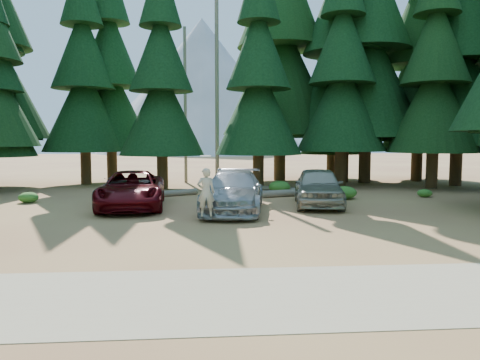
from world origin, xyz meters
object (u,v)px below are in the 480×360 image
at_px(silver_minivan_right, 318,187).
at_px(log_left, 159,194).
at_px(frisbee_player, 206,192).
at_px(log_right, 277,194).
at_px(log_mid, 274,189).
at_px(silver_minivan_center, 233,191).
at_px(red_pickup, 132,190).

relative_size(silver_minivan_right, log_left, 1.12).
height_order(frisbee_player, log_right, frisbee_player).
bearing_deg(frisbee_player, log_mid, -112.43).
height_order(silver_minivan_right, log_right, silver_minivan_right).
height_order(silver_minivan_center, silver_minivan_right, silver_minivan_right).
distance_m(silver_minivan_right, frisbee_player, 6.17).
bearing_deg(silver_minivan_right, log_mid, 109.66).
bearing_deg(frisbee_player, silver_minivan_center, -114.21).
bearing_deg(silver_minivan_right, log_left, 163.56).
bearing_deg(log_right, red_pickup, -171.91).
height_order(log_left, log_right, log_right).
relative_size(silver_minivan_right, frisbee_player, 2.35).
bearing_deg(silver_minivan_right, red_pickup, -169.30).
relative_size(red_pickup, silver_minivan_center, 1.00).
distance_m(silver_minivan_right, log_left, 7.90).
xyz_separation_m(silver_minivan_center, log_right, (2.44, 4.45, -0.62)).
xyz_separation_m(red_pickup, log_right, (6.53, 3.19, -0.59)).
bearing_deg(log_right, log_mid, 65.90).
height_order(log_mid, log_right, log_right).
relative_size(red_pickup, log_left, 1.29).
bearing_deg(log_left, silver_minivan_center, -86.89).
height_order(silver_minivan_center, log_left, silver_minivan_center).
bearing_deg(frisbee_player, log_left, -73.86).
relative_size(log_left, log_right, 0.78).
xyz_separation_m(log_left, log_mid, (6.07, 2.27, -0.02)).
distance_m(log_left, log_right, 5.80).
xyz_separation_m(frisbee_player, log_right, (3.53, 6.97, -0.90)).
bearing_deg(log_left, log_right, -35.49).
xyz_separation_m(frisbee_player, log_left, (-2.25, 7.38, -0.92)).
bearing_deg(log_mid, frisbee_player, -72.91).
distance_m(red_pickup, frisbee_player, 4.84).
xyz_separation_m(silver_minivan_right, frisbee_player, (-4.79, -3.87, 0.26)).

